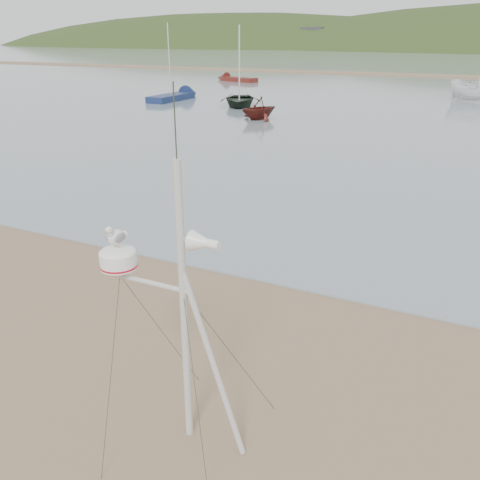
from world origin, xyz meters
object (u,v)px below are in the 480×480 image
at_px(boat_dark, 239,75).
at_px(sailboat_blue_near, 182,95).
at_px(boat_red, 259,98).
at_px(mast_rig, 181,365).
at_px(dinghy_red_far, 231,79).

height_order(boat_dark, sailboat_blue_near, sailboat_blue_near).
relative_size(boat_dark, boat_red, 1.69).
relative_size(mast_rig, sailboat_blue_near, 0.71).
bearing_deg(mast_rig, dinghy_red_far, 116.43).
height_order(boat_dark, dinghy_red_far, boat_dark).
distance_m(sailboat_blue_near, dinghy_red_far, 18.58).
height_order(mast_rig, dinghy_red_far, mast_rig).
xyz_separation_m(mast_rig, boat_dark, (-14.57, 31.41, 1.21)).
height_order(boat_red, sailboat_blue_near, sailboat_blue_near).
xyz_separation_m(boat_dark, sailboat_blue_near, (-6.73, 2.44, -2.04)).
xyz_separation_m(boat_dark, dinghy_red_far, (-11.22, 20.48, -2.06)).
xyz_separation_m(mast_rig, sailboat_blue_near, (-21.30, 33.85, -0.83)).
bearing_deg(mast_rig, boat_red, 112.01).
bearing_deg(boat_dark, sailboat_blue_near, 137.78).
bearing_deg(dinghy_red_far, mast_rig, -63.57).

